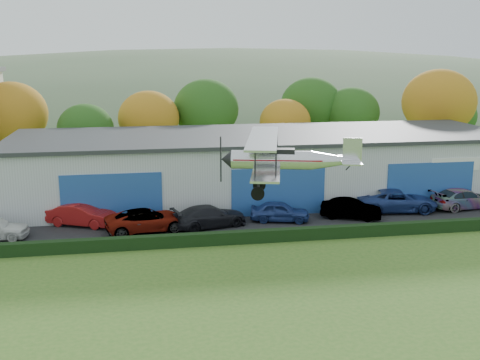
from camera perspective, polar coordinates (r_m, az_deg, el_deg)
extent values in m
cube|color=black|center=(41.71, 1.41, -3.97)|extent=(48.00, 9.00, 0.05)
cube|color=black|center=(37.12, 2.85, -5.51)|extent=(46.00, 0.60, 0.80)
cube|color=#B2B7BC|center=(48.16, 2.15, 1.33)|extent=(40.00, 12.00, 5.00)
cube|color=#2D3033|center=(47.71, 2.17, 4.45)|extent=(40.60, 12.60, 0.30)
cube|color=#224C9A|center=(41.47, -12.53, -1.83)|extent=(7.00, 0.12, 3.60)
cube|color=#224C9A|center=(42.56, 3.82, -1.18)|extent=(7.00, 0.12, 3.60)
cube|color=#224C9A|center=(46.80, 18.25, -0.53)|extent=(7.00, 0.12, 3.60)
cylinder|color=#3D2614|center=(60.36, -21.30, 1.89)|extent=(0.36, 0.36, 3.15)
ellipsoid|color=#9E6F13|center=(59.75, -21.65, 6.09)|extent=(6.84, 6.84, 6.16)
cylinder|color=#3D2614|center=(57.45, -14.81, 1.47)|extent=(0.36, 0.36, 2.45)
ellipsoid|color=#1E4C14|center=(56.90, -15.01, 4.90)|extent=(5.32, 5.32, 4.79)
cylinder|color=#3D2614|center=(59.15, -8.86, 2.23)|extent=(0.36, 0.36, 2.80)
ellipsoid|color=#9E6F13|center=(58.57, -9.00, 6.05)|extent=(6.08, 6.08, 5.47)
cylinder|color=#3D2614|center=(61.46, -3.30, 2.92)|extent=(0.36, 0.36, 3.15)
ellipsoid|color=#1E4C14|center=(60.86, -3.36, 7.06)|extent=(6.84, 6.84, 6.16)
cylinder|color=#3D2614|center=(61.00, 4.41, 2.50)|extent=(0.36, 0.36, 2.45)
ellipsoid|color=#9E6F13|center=(60.48, 4.47, 5.73)|extent=(5.32, 5.32, 4.79)
cylinder|color=#3D2614|center=(65.23, 10.82, 3.13)|extent=(0.36, 0.36, 2.80)
ellipsoid|color=#1E4C14|center=(64.70, 10.97, 6.59)|extent=(6.08, 6.08, 5.47)
cylinder|color=#3D2614|center=(64.89, 18.72, 2.95)|extent=(0.36, 0.36, 3.50)
ellipsoid|color=#9E6F13|center=(64.30, 19.03, 7.30)|extent=(7.60, 7.60, 6.84)
cylinder|color=#3D2614|center=(70.36, 20.03, 3.13)|extent=(0.36, 0.36, 2.45)
ellipsoid|color=#1E4C14|center=(69.91, 20.24, 5.93)|extent=(5.32, 5.32, 4.79)
cylinder|color=#3D2614|center=(65.80, 6.95, 3.50)|extent=(0.36, 0.36, 3.15)
ellipsoid|color=#1E4C14|center=(65.24, 7.06, 7.36)|extent=(6.84, 6.84, 6.16)
ellipsoid|color=#4C6642|center=(162.45, -0.87, 2.99)|extent=(320.00, 196.00, 56.00)
ellipsoid|color=#4C6642|center=(185.72, 21.07, 5.09)|extent=(240.00, 126.00, 36.00)
imported|color=maroon|center=(41.64, -15.37, -3.31)|extent=(5.01, 3.41, 1.56)
imported|color=gray|center=(39.39, -9.18, -3.94)|extent=(5.95, 3.64, 1.54)
imported|color=black|center=(39.92, -3.03, -3.59)|extent=(5.58, 3.44, 1.51)
imported|color=navy|center=(41.28, 3.96, -3.11)|extent=(4.48, 2.65, 1.43)
imported|color=gray|center=(42.60, 10.89, -2.82)|extent=(4.56, 3.08, 1.42)
imported|color=navy|center=(45.27, 15.21, -1.95)|extent=(6.31, 3.45, 1.68)
imported|color=gray|center=(47.73, 21.20, -1.71)|extent=(5.53, 2.88, 1.53)
cylinder|color=silver|center=(29.29, 3.11, 2.00)|extent=(4.15, 1.91, 0.96)
cone|color=silver|center=(29.41, 9.34, 1.89)|extent=(2.50, 1.49, 0.96)
cone|color=black|center=(29.42, -1.35, 2.06)|extent=(0.75, 1.06, 0.96)
cube|color=maroon|center=(29.27, 3.74, 2.09)|extent=(4.57, 2.03, 0.06)
cube|color=black|center=(29.20, 4.17, 2.85)|extent=(1.39, 0.93, 0.27)
cube|color=silver|center=(29.35, 2.69, 1.39)|extent=(3.14, 7.75, 0.11)
cube|color=silver|center=(29.11, 2.30, 4.17)|extent=(3.35, 8.19, 0.11)
cylinder|color=black|center=(26.52, 1.51, 1.77)|extent=(0.08, 0.08, 1.38)
cylinder|color=black|center=(26.49, 3.58, 1.74)|extent=(0.08, 0.08, 1.38)
cylinder|color=black|center=(31.96, 1.98, 3.65)|extent=(0.08, 0.08, 1.38)
cylinder|color=black|center=(31.94, 3.70, 3.62)|extent=(0.08, 0.08, 1.38)
cylinder|color=black|center=(28.80, 2.27, 3.33)|extent=(0.12, 0.24, 0.79)
cylinder|color=black|center=(29.54, 2.32, 3.57)|extent=(0.12, 0.24, 0.79)
cylinder|color=black|center=(29.05, 1.81, 0.10)|extent=(0.25, 0.74, 1.30)
cylinder|color=black|center=(29.93, 1.89, 0.48)|extent=(0.25, 0.74, 1.30)
cylinder|color=black|center=(29.63, 1.84, -0.91)|extent=(0.56, 1.98, 0.07)
cylinder|color=black|center=(28.70, 1.76, -1.36)|extent=(0.70, 0.31, 0.68)
cylinder|color=black|center=(30.56, 1.92, -0.49)|extent=(0.70, 0.31, 0.68)
cylinder|color=black|center=(29.53, 10.76, 1.36)|extent=(0.39, 0.16, 0.45)
cube|color=silver|center=(29.47, 10.79, 1.97)|extent=(1.60, 2.92, 0.06)
cube|color=silver|center=(29.39, 11.04, 2.98)|extent=(0.94, 0.29, 1.17)
cube|color=black|center=(29.45, -1.91, 2.07)|extent=(0.09, 0.14, 2.34)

